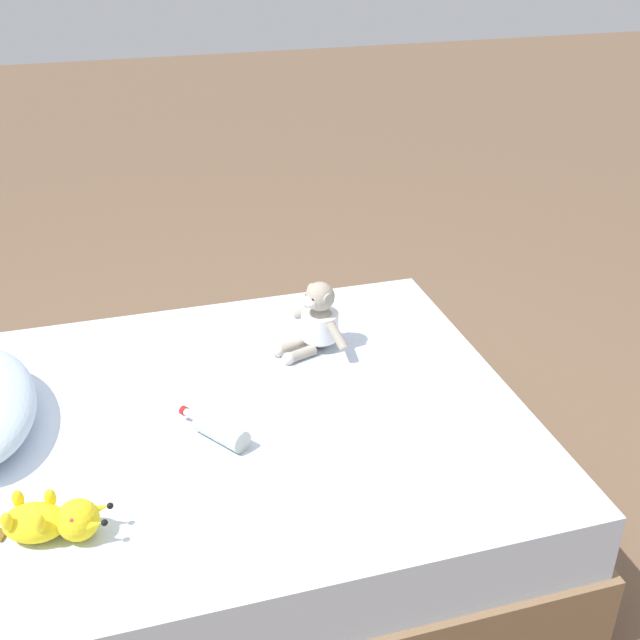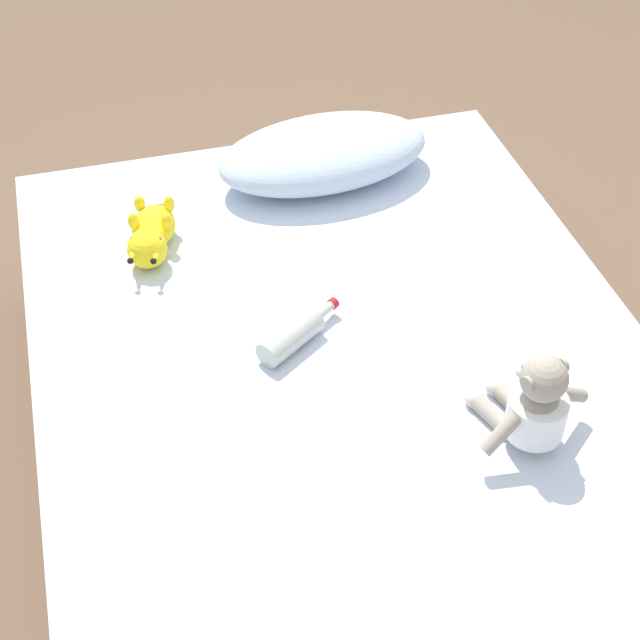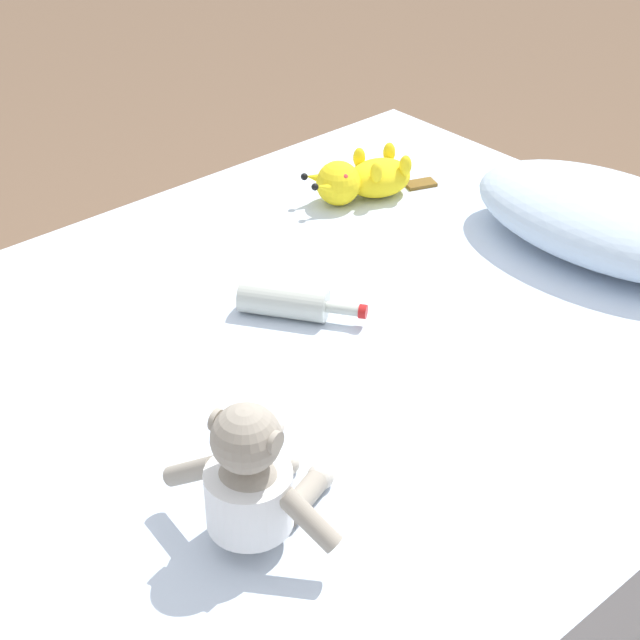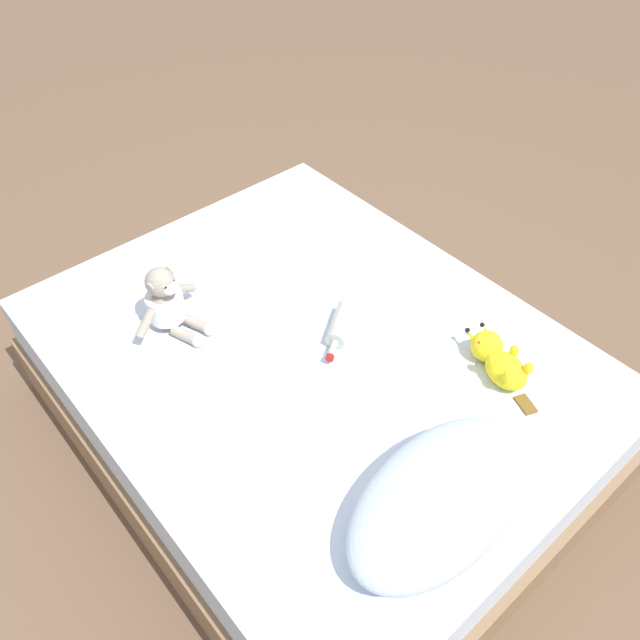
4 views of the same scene
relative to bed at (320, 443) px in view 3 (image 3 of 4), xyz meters
name	(u,v)px [view 3 (image 3 of 4)]	position (x,y,z in m)	size (l,w,h in m)	color
ground_plane	(320,528)	(0.00, 0.00, -0.23)	(16.00, 16.00, 0.00)	brown
bed	(320,443)	(0.00, 0.00, 0.00)	(1.43, 1.81, 0.46)	#846647
pillow	(608,220)	(0.14, 0.66, 0.31)	(0.62, 0.38, 0.15)	silver
plush_monkey	(253,484)	(0.29, -0.38, 0.33)	(0.28, 0.24, 0.24)	#9E9384
plush_yellow_creature	(362,179)	(-0.37, 0.45, 0.28)	(0.16, 0.33, 0.10)	yellow
glass_bottle	(287,301)	(-0.11, 0.01, 0.27)	(0.22, 0.17, 0.06)	#B7BCB2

